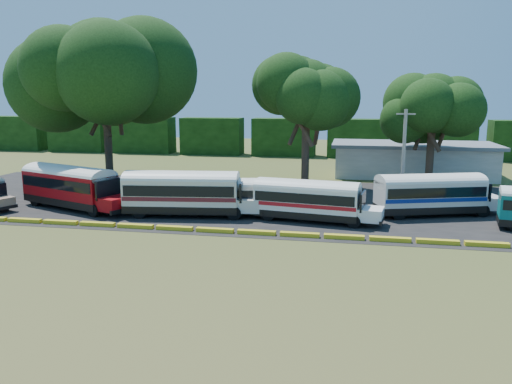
% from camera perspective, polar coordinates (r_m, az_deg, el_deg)
% --- Properties ---
extents(ground, '(160.00, 160.00, 0.00)m').
position_cam_1_polar(ground, '(34.97, -7.53, -4.90)').
color(ground, '#38521B').
rests_on(ground, ground).
extents(asphalt_strip, '(64.00, 24.00, 0.02)m').
position_cam_1_polar(asphalt_strip, '(45.95, -1.64, -0.99)').
color(asphalt_strip, black).
rests_on(asphalt_strip, ground).
extents(curb, '(53.70, 0.45, 0.30)m').
position_cam_1_polar(curb, '(35.85, -7.03, -4.25)').
color(curb, gold).
rests_on(curb, ground).
extents(terminal_building, '(19.00, 9.00, 4.00)m').
position_cam_1_polar(terminal_building, '(62.75, 17.46, 3.58)').
color(terminal_building, silver).
rests_on(terminal_building, ground).
extents(treeline_backdrop, '(130.00, 4.00, 6.00)m').
position_cam_1_polar(treeline_backdrop, '(80.88, 3.22, 6.27)').
color(treeline_backdrop, black).
rests_on(treeline_backdrop, ground).
extents(bus_red, '(11.44, 6.65, 3.69)m').
position_cam_1_polar(bus_red, '(45.26, -20.36, 0.86)').
color(bus_red, black).
rests_on(bus_red, ground).
extents(bus_cream_west, '(11.35, 4.08, 3.65)m').
position_cam_1_polar(bus_cream_west, '(40.12, -8.13, 0.15)').
color(bus_cream_west, black).
rests_on(bus_cream_west, ground).
extents(bus_cream_east, '(9.37, 3.89, 3.00)m').
position_cam_1_polar(bus_cream_east, '(40.25, -2.85, -0.25)').
color(bus_cream_east, black).
rests_on(bus_cream_east, ground).
extents(bus_white_red, '(9.99, 3.85, 3.20)m').
position_cam_1_polar(bus_white_red, '(38.31, 6.17, -0.69)').
color(bus_white_red, black).
rests_on(bus_white_red, ground).
extents(bus_white_blue, '(10.63, 5.68, 3.41)m').
position_cam_1_polar(bus_white_blue, '(42.29, 19.51, -0.01)').
color(bus_white_blue, black).
rests_on(bus_white_blue, ground).
extents(tree_west, '(14.13, 14.13, 17.22)m').
position_cam_1_polar(tree_west, '(54.76, -16.97, 13.09)').
color(tree_west, '#39291C').
rests_on(tree_west, ground).
extents(tree_center, '(8.42, 8.42, 13.18)m').
position_cam_1_polar(tree_center, '(51.65, 5.80, 11.43)').
color(tree_center, '#39291C').
rests_on(tree_center, ground).
extents(tree_east, '(8.46, 8.46, 11.83)m').
position_cam_1_polar(tree_east, '(55.71, 19.62, 9.44)').
color(tree_east, '#39291C').
rests_on(tree_east, ground).
extents(utility_pole, '(1.60, 0.30, 8.38)m').
position_cam_1_polar(utility_pole, '(45.66, 16.50, 3.95)').
color(utility_pole, gray).
rests_on(utility_pole, ground).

